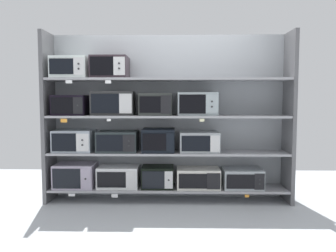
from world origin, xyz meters
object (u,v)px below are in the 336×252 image
(microwave_1, at_px, (119,177))
(microwave_14, at_px, (110,67))
(microwave_10, at_px, (113,103))
(microwave_11, at_px, (156,104))
(microwave_8, at_px, (199,142))
(microwave_13, at_px, (71,68))
(microwave_5, at_px, (74,141))
(microwave_7, at_px, (159,140))
(microwave_12, at_px, (197,104))
(microwave_3, at_px, (198,178))
(microwave_2, at_px, (158,177))
(microwave_4, at_px, (242,178))
(microwave_6, at_px, (118,141))
(microwave_9, at_px, (71,105))
(microwave_0, at_px, (76,175))

(microwave_1, xyz_separation_m, microwave_14, (-0.10, -0.00, 1.48))
(microwave_10, xyz_separation_m, microwave_11, (0.57, 0.00, -0.01))
(microwave_8, bearing_deg, microwave_1, 179.99)
(microwave_1, bearing_deg, microwave_13, 180.00)
(microwave_1, relative_size, microwave_5, 1.07)
(microwave_11, distance_m, microwave_14, 0.78)
(microwave_7, relative_size, microwave_12, 0.82)
(microwave_3, xyz_separation_m, microwave_14, (-1.18, -0.00, 1.49))
(microwave_2, height_order, microwave_8, microwave_8)
(microwave_4, relative_size, microwave_14, 1.10)
(microwave_7, bearing_deg, microwave_4, -0.00)
(microwave_6, distance_m, microwave_9, 0.80)
(microwave_0, distance_m, microwave_13, 1.45)
(microwave_6, distance_m, microwave_13, 1.16)
(microwave_12, bearing_deg, microwave_2, -180.00)
(microwave_1, xyz_separation_m, microwave_12, (1.07, -0.00, 0.99))
(microwave_6, distance_m, microwave_14, 0.99)
(microwave_5, bearing_deg, microwave_1, 0.03)
(microwave_1, xyz_separation_m, microwave_13, (-0.62, 0.00, 1.47))
(microwave_0, bearing_deg, microwave_1, 0.04)
(microwave_1, height_order, microwave_12, microwave_12)
(microwave_5, xyz_separation_m, microwave_7, (1.15, 0.00, 0.01))
(microwave_2, xyz_separation_m, microwave_10, (-0.60, 0.00, 1.00))
(microwave_11, relative_size, microwave_13, 0.91)
(microwave_1, distance_m, microwave_11, 1.11)
(microwave_1, distance_m, microwave_14, 1.48)
(microwave_13, bearing_deg, microwave_6, -0.02)
(microwave_10, bearing_deg, microwave_14, -179.75)
(microwave_2, bearing_deg, microwave_14, -180.00)
(microwave_7, distance_m, microwave_12, 0.71)
(microwave_6, height_order, microwave_7, microwave_7)
(microwave_6, height_order, microwave_8, microwave_6)
(microwave_9, height_order, microwave_13, microwave_13)
(microwave_12, relative_size, microwave_13, 1.12)
(microwave_5, distance_m, microwave_12, 1.74)
(microwave_1, xyz_separation_m, microwave_10, (-0.06, -0.00, 1.00))
(microwave_11, xyz_separation_m, microwave_14, (-0.61, -0.00, 0.49))
(microwave_6, bearing_deg, microwave_7, 0.03)
(microwave_1, bearing_deg, microwave_7, 0.00)
(microwave_9, distance_m, microwave_13, 0.50)
(microwave_9, bearing_deg, microwave_4, 0.01)
(microwave_4, relative_size, microwave_13, 1.10)
(microwave_10, height_order, microwave_12, microwave_10)
(microwave_4, relative_size, microwave_12, 0.99)
(microwave_11, bearing_deg, microwave_2, -0.96)
(microwave_7, distance_m, microwave_13, 1.52)
(microwave_8, height_order, microwave_12, microwave_12)
(microwave_10, relative_size, microwave_13, 1.19)
(microwave_2, xyz_separation_m, microwave_14, (-0.63, -0.00, 1.48))
(microwave_11, bearing_deg, microwave_5, -179.98)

